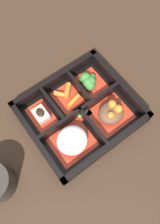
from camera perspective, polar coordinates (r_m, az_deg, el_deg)
ground_plane at (r=0.60m, az=0.00°, el=-0.89°), size 3.00×3.00×0.00m
bento_base at (r=0.59m, az=0.00°, el=-0.72°), size 0.28×0.25×0.01m
bento_rim at (r=0.58m, az=-0.21°, el=0.17°), size 0.28×0.25×0.05m
bowl_stew at (r=0.58m, az=8.16°, el=-0.19°), size 0.10×0.09×0.05m
bowl_rice at (r=0.55m, az=-2.04°, el=-7.45°), size 0.10×0.09×0.05m
bowl_greens at (r=0.61m, az=2.29°, el=8.00°), size 0.07×0.08×0.04m
bowl_carrots at (r=0.60m, az=-3.42°, el=3.85°), size 0.07×0.08×0.02m
bowl_tofu at (r=0.59m, az=-10.11°, el=-0.76°), size 0.06×0.08×0.03m
bowl_pickles at (r=0.59m, az=0.40°, el=0.29°), size 0.04×0.04×0.01m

